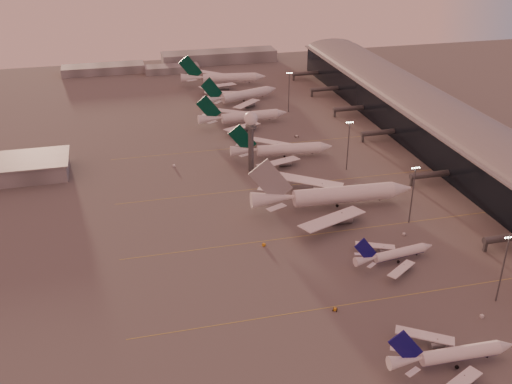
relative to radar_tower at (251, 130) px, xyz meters
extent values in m
plane|color=#5B5858|center=(-5.00, -120.00, -20.95)|extent=(700.00, 700.00, 0.00)
cube|color=gold|center=(25.00, -110.00, -20.94)|extent=(180.00, 0.25, 0.02)
cube|color=gold|center=(25.00, -65.00, -20.94)|extent=(180.00, 0.25, 0.02)
cube|color=gold|center=(25.00, -20.00, -20.94)|extent=(180.00, 0.25, 0.02)
cube|color=gold|center=(25.00, 30.00, -20.94)|extent=(180.00, 0.25, 0.02)
cube|color=black|center=(103.00, -10.00, -11.95)|extent=(36.00, 360.00, 18.00)
cylinder|color=slate|center=(103.00, -10.00, -2.95)|extent=(10.08, 360.00, 10.08)
cube|color=slate|center=(103.00, -10.00, -2.75)|extent=(40.00, 362.00, 0.80)
cylinder|color=#505256|center=(77.00, -92.00, -16.45)|extent=(22.00, 2.80, 2.80)
cube|color=#505256|center=(67.00, -92.00, -18.75)|extent=(1.20, 1.20, 4.40)
cylinder|color=#505256|center=(77.00, -34.00, -16.45)|extent=(22.00, 2.80, 2.80)
cube|color=#505256|center=(67.00, -34.00, -18.75)|extent=(1.20, 1.20, 4.40)
cylinder|color=#505256|center=(77.00, 22.00, -16.45)|extent=(22.00, 2.80, 2.80)
cube|color=#505256|center=(67.00, 22.00, -18.75)|extent=(1.20, 1.20, 4.40)
cylinder|color=#505256|center=(77.00, 64.00, -16.45)|extent=(22.00, 2.80, 2.80)
cube|color=#505256|center=(67.00, 64.00, -18.75)|extent=(1.20, 1.20, 4.40)
cylinder|color=#505256|center=(77.00, 106.00, -16.45)|extent=(22.00, 2.80, 2.80)
cube|color=#505256|center=(67.00, 106.00, -18.75)|extent=(1.20, 1.20, 4.40)
cylinder|color=#505256|center=(77.00, 146.00, -16.45)|extent=(22.00, 2.80, 2.80)
cube|color=#505256|center=(67.00, 146.00, -18.75)|extent=(1.20, 1.20, 4.40)
cylinder|color=#505256|center=(0.00, 0.00, -9.95)|extent=(2.60, 2.60, 22.00)
cylinder|color=#505256|center=(0.00, 0.00, 1.55)|extent=(5.20, 5.20, 1.20)
sphere|color=white|center=(0.00, 0.00, 5.45)|extent=(6.40, 6.40, 6.40)
cylinder|color=#505256|center=(0.00, 0.00, 9.15)|extent=(0.16, 0.16, 2.00)
cylinder|color=#505256|center=(53.00, -120.00, -8.45)|extent=(0.56, 0.56, 25.00)
cube|color=#505256|center=(53.00, -120.00, 3.55)|extent=(3.60, 0.25, 0.25)
sphere|color=#FFEABF|center=(51.50, -120.00, 3.15)|extent=(0.56, 0.56, 0.56)
sphere|color=#FFEABF|center=(52.50, -120.00, 3.15)|extent=(0.56, 0.56, 0.56)
sphere|color=#FFEABF|center=(53.50, -120.00, 3.15)|extent=(0.56, 0.56, 0.56)
cylinder|color=#505256|center=(50.00, -65.00, -8.45)|extent=(0.56, 0.56, 25.00)
cube|color=#505256|center=(50.00, -65.00, 3.55)|extent=(3.60, 0.25, 0.25)
sphere|color=#FFEABF|center=(48.50, -65.00, 3.15)|extent=(0.56, 0.56, 0.56)
sphere|color=#FFEABF|center=(49.50, -65.00, 3.15)|extent=(0.56, 0.56, 0.56)
sphere|color=#FFEABF|center=(50.50, -65.00, 3.15)|extent=(0.56, 0.56, 0.56)
sphere|color=#FFEABF|center=(51.50, -65.00, 3.15)|extent=(0.56, 0.56, 0.56)
cylinder|color=#505256|center=(45.00, -10.00, -8.45)|extent=(0.56, 0.56, 25.00)
cube|color=#505256|center=(45.00, -10.00, 3.55)|extent=(3.60, 0.25, 0.25)
sphere|color=#FFEABF|center=(43.50, -10.00, 3.15)|extent=(0.56, 0.56, 0.56)
sphere|color=#FFEABF|center=(44.50, -10.00, 3.15)|extent=(0.56, 0.56, 0.56)
sphere|color=#FFEABF|center=(45.50, -10.00, 3.15)|extent=(0.56, 0.56, 0.56)
sphere|color=#FFEABF|center=(46.50, -10.00, 3.15)|extent=(0.56, 0.56, 0.56)
cylinder|color=#505256|center=(43.00, 80.00, -8.45)|extent=(0.56, 0.56, 25.00)
cube|color=#505256|center=(43.00, 80.00, 3.55)|extent=(3.60, 0.25, 0.25)
sphere|color=#FFEABF|center=(41.50, 80.00, 3.15)|extent=(0.56, 0.56, 0.56)
sphere|color=#FFEABF|center=(42.50, 80.00, 3.15)|extent=(0.56, 0.56, 0.56)
sphere|color=#FFEABF|center=(43.50, 80.00, 3.15)|extent=(0.56, 0.56, 0.56)
sphere|color=#FFEABF|center=(44.50, 80.00, 3.15)|extent=(0.56, 0.56, 0.56)
cube|color=slate|center=(-65.00, 200.00, -17.95)|extent=(60.00, 18.00, 6.00)
cube|color=slate|center=(25.00, 210.00, -16.45)|extent=(90.00, 20.00, 9.00)
cube|color=slate|center=(-15.00, 190.00, -18.45)|extent=(40.00, 15.00, 5.00)
cylinder|color=white|center=(25.47, -143.20, -17.70)|extent=(23.52, 4.65, 3.99)
cylinder|color=navy|center=(25.47, -143.20, -18.59)|extent=(23.02, 3.52, 2.87)
cone|color=white|center=(39.44, -143.59, -17.70)|extent=(4.64, 4.11, 3.99)
cone|color=white|center=(8.85, -142.73, -17.20)|extent=(9.93, 4.26, 3.99)
cylinder|color=gray|center=(22.36, -150.60, -20.21)|extent=(4.60, 2.72, 2.59)
cube|color=gray|center=(22.36, -150.60, -19.09)|extent=(0.32, 0.27, 1.59)
cube|color=white|center=(20.00, -133.23, -18.39)|extent=(16.67, 11.79, 1.25)
cylinder|color=gray|center=(22.78, -135.63, -20.21)|extent=(4.60, 2.72, 2.59)
cube|color=gray|center=(22.78, -135.63, -19.09)|extent=(0.32, 0.27, 1.59)
cube|color=navy|center=(8.36, -142.71, -12.27)|extent=(10.95, 0.68, 11.88)
cube|color=white|center=(8.76, -147.26, -17.10)|extent=(4.83, 3.42, 0.26)
cube|color=white|center=(9.02, -138.20, -17.10)|extent=(4.80, 3.61, 0.26)
cylinder|color=black|center=(34.36, -143.45, -20.42)|extent=(0.52, 0.52, 1.05)
cylinder|color=black|center=(23.64, -140.84, -20.37)|extent=(1.17, 0.56, 1.15)
cylinder|color=black|center=(23.51, -145.45, -20.37)|extent=(1.17, 0.56, 1.15)
cylinder|color=white|center=(33.27, -90.05, -18.17)|extent=(20.32, 6.10, 3.41)
cylinder|color=navy|center=(33.27, -90.05, -18.93)|extent=(19.79, 5.09, 2.46)
cone|color=white|center=(45.12, -88.43, -18.17)|extent=(4.31, 3.91, 3.41)
cone|color=white|center=(19.18, -91.98, -17.74)|extent=(8.79, 4.52, 3.41)
cube|color=white|center=(29.53, -99.04, -18.76)|extent=(13.73, 11.20, 1.07)
cylinder|color=gray|center=(31.69, -96.74, -20.32)|extent=(4.14, 2.72, 2.22)
cube|color=gray|center=(31.69, -96.74, -19.36)|extent=(0.30, 0.26, 1.36)
cube|color=white|center=(27.26, -82.40, -18.76)|extent=(14.77, 8.16, 1.07)
cylinder|color=gray|center=(29.95, -84.04, -20.32)|extent=(4.14, 2.72, 2.22)
cube|color=gray|center=(29.95, -84.04, -19.36)|extent=(0.30, 0.26, 1.36)
cube|color=navy|center=(18.76, -92.04, -13.52)|extent=(9.32, 1.58, 10.17)
cube|color=white|center=(19.73, -95.82, -17.65)|extent=(4.03, 3.37, 0.22)
cube|color=white|center=(18.68, -88.13, -17.65)|extent=(4.14, 2.59, 0.22)
cylinder|color=black|center=(40.82, -89.02, -20.50)|extent=(0.45, 0.45, 0.90)
cylinder|color=black|center=(31.40, -88.32, -20.46)|extent=(1.04, 0.58, 0.99)
cylinder|color=black|center=(31.94, -92.23, -20.46)|extent=(1.04, 0.58, 0.99)
cylinder|color=white|center=(29.10, -45.84, -16.27)|extent=(43.49, 9.07, 6.75)
cylinder|color=white|center=(29.10, -45.84, -17.79)|extent=(42.53, 7.13, 4.86)
cone|color=white|center=(54.84, -47.23, -16.27)|extent=(8.71, 7.19, 6.75)
cone|color=white|center=(-1.51, -44.19, -15.42)|extent=(18.45, 7.72, 6.75)
cube|color=white|center=(17.61, -63.21, -17.45)|extent=(31.14, 19.57, 2.00)
cylinder|color=gray|center=(23.06, -59.25, -20.19)|extent=(8.58, 4.83, 4.39)
cube|color=gray|center=(23.06, -59.25, -18.63)|extent=(0.34, 0.29, 2.70)
cube|color=white|center=(19.55, -27.34, -17.45)|extent=(30.26, 22.16, 2.00)
cylinder|color=gray|center=(24.54, -31.86, -20.19)|extent=(8.58, 4.83, 4.39)
cube|color=gray|center=(24.54, -31.86, -18.63)|extent=(0.34, 0.29, 2.70)
cube|color=#989A9F|center=(-2.41, -44.14, -7.45)|extent=(18.70, 1.39, 20.03)
cube|color=white|center=(-2.32, -52.52, -15.26)|extent=(8.92, 6.14, 0.27)
cube|color=white|center=(-1.42, -35.82, -15.26)|extent=(8.83, 6.80, 0.27)
cylinder|color=black|center=(45.49, -46.73, -20.41)|extent=(0.54, 0.54, 1.09)
cylinder|color=black|center=(25.75, -43.26, -20.35)|extent=(1.23, 0.61, 1.20)
cylinder|color=black|center=(25.49, -48.05, -20.35)|extent=(1.23, 0.61, 1.20)
cylinder|color=white|center=(22.28, 11.19, -17.29)|extent=(32.43, 7.97, 5.18)
cylinder|color=white|center=(22.28, 11.19, -18.45)|extent=(31.66, 6.47, 3.73)
cone|color=white|center=(41.36, 9.51, -17.29)|extent=(6.64, 5.70, 5.18)
cone|color=white|center=(-0.41, 13.19, -16.64)|extent=(13.86, 6.34, 5.18)
cube|color=white|center=(13.22, -1.56, -18.20)|extent=(23.56, 14.07, 1.53)
cylinder|color=gray|center=(17.42, 1.27, -20.32)|extent=(6.48, 3.90, 3.36)
cube|color=gray|center=(17.42, 1.27, -19.10)|extent=(0.29, 0.25, 2.07)
cube|color=white|center=(15.59, 25.33, -18.20)|extent=(22.48, 17.23, 1.53)
cylinder|color=gray|center=(19.22, 21.81, -20.32)|extent=(6.48, 3.90, 3.36)
cube|color=gray|center=(19.22, 21.81, -19.10)|extent=(0.29, 0.25, 2.07)
cube|color=#023828|center=(-1.08, 13.25, -10.46)|extent=(14.21, 1.56, 15.32)
cube|color=white|center=(-1.18, 7.02, -16.51)|extent=(6.63, 4.40, 0.22)
cube|color=white|center=(-0.09, 19.40, -16.51)|extent=(6.52, 5.20, 0.22)
cylinder|color=black|center=(34.43, 10.12, -20.50)|extent=(0.45, 0.45, 0.89)
cylinder|color=black|center=(19.88, 13.38, -20.46)|extent=(1.02, 0.53, 0.98)
cylinder|color=black|center=(19.53, 9.46, -20.46)|extent=(1.02, 0.53, 0.98)
cylinder|color=white|center=(14.74, 64.66, -17.24)|extent=(32.74, 6.53, 5.25)
cylinder|color=white|center=(14.74, 64.66, -18.42)|extent=(32.03, 5.04, 3.78)
cone|color=white|center=(34.16, 65.42, -17.24)|extent=(6.50, 5.50, 5.25)
cone|color=white|center=(-8.34, 63.74, -16.58)|extent=(13.85, 5.79, 5.25)
cube|color=white|center=(7.27, 50.66, -18.16)|extent=(23.18, 16.64, 1.55)
cylinder|color=gray|center=(11.12, 54.05, -20.32)|extent=(6.43, 3.66, 3.41)
cube|color=gray|center=(11.12, 54.05, -19.08)|extent=(0.28, 0.24, 2.10)
cube|color=white|center=(6.19, 78.02, -18.16)|extent=(23.67, 15.20, 1.55)
cylinder|color=gray|center=(10.30, 74.95, -20.32)|extent=(6.43, 3.66, 3.41)
cube|color=gray|center=(10.30, 74.95, -19.08)|extent=(0.28, 0.24, 2.10)
cube|color=#023828|center=(-9.02, 63.72, -10.31)|extent=(14.45, 0.89, 15.54)
cube|color=white|center=(-8.32, 57.44, -16.45)|extent=(6.67, 5.07, 0.23)
cube|color=white|center=(-8.82, 70.03, -16.45)|extent=(6.72, 4.70, 0.23)
cylinder|color=black|center=(27.11, 65.14, -20.50)|extent=(0.45, 0.45, 0.91)
cylinder|color=black|center=(12.04, 66.54, -20.45)|extent=(1.01, 0.49, 1.00)
cylinder|color=black|center=(12.20, 62.56, -20.45)|extent=(1.01, 0.49, 1.00)
cylinder|color=white|center=(22.16, 105.77, -17.11)|extent=(33.60, 16.27, 5.43)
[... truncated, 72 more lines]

